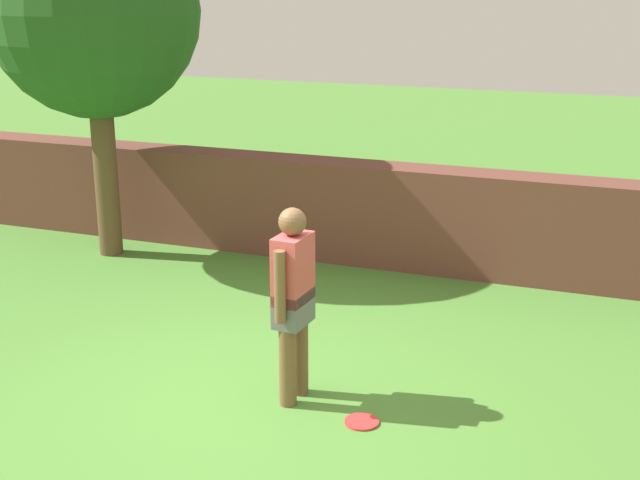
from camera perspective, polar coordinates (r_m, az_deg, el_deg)
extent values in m
plane|color=#4C8433|center=(7.18, -5.67, -10.71)|extent=(40.00, 40.00, 0.00)
cube|color=brown|center=(10.81, -4.05, 2.46)|extent=(12.46, 0.50, 1.20)
cylinder|color=brown|center=(10.80, -13.92, 4.82)|extent=(0.28, 0.28, 2.24)
sphere|color=#23511E|center=(10.58, -14.64, 14.32)|extent=(2.44, 2.44, 2.44)
cylinder|color=brown|center=(7.15, -1.34, -6.95)|extent=(0.14, 0.14, 0.85)
cylinder|color=brown|center=(6.97, -2.14, -7.62)|extent=(0.14, 0.14, 0.85)
cube|color=slate|center=(6.91, -1.76, -4.45)|extent=(0.25, 0.38, 0.28)
cube|color=#CC4C4C|center=(6.80, -1.79, -1.91)|extent=(0.25, 0.38, 0.55)
sphere|color=brown|center=(6.68, -1.82, 1.21)|extent=(0.22, 0.22, 0.22)
cylinder|color=brown|center=(7.01, -0.97, -1.94)|extent=(0.09, 0.09, 0.58)
cylinder|color=brown|center=(6.64, -2.65, -3.10)|extent=(0.09, 0.09, 0.58)
cylinder|color=red|center=(6.89, 2.75, -11.84)|extent=(0.27, 0.27, 0.02)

